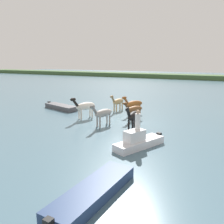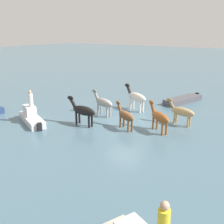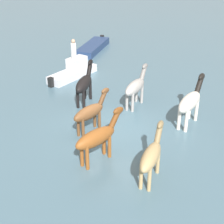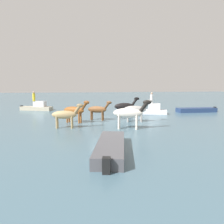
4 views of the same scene
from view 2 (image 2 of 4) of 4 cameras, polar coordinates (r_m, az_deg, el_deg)
The scene contains 11 objects.
ground_plane at distance 18.58m, azimuth 2.84°, elevation -2.65°, with size 172.86×172.86×0.00m, color #476675.
horse_lead at distance 18.16m, azimuth -6.37°, elevation 0.33°, with size 0.61×2.48×1.93m.
horse_mid_herd at distance 17.40m, azimuth 2.95°, elevation -0.77°, with size 1.32×2.10×1.71m.
horse_pinto_flank at distance 21.55m, azimuth 5.27°, elevation 3.27°, with size 1.32×2.59×2.04m.
horse_dark_mare at distance 20.18m, azimuth -1.91°, elevation 2.10°, with size 1.05×2.42×1.88m.
horse_chestnut_trailing at distance 17.17m, azimuth 10.26°, elevation -1.03°, with size 1.61×2.18×1.85m.
horse_rear_stallion at distance 18.75m, azimuth 14.90°, elevation 0.07°, with size 0.82×2.27×1.75m.
boat_skiff_near at distance 19.67m, azimuth -17.07°, elevation -1.35°, with size 2.33×3.67×1.31m.
boat_launch_far at distance 24.96m, azimuth 15.20°, elevation 2.42°, with size 4.55×2.35×0.73m.
person_boatman_standing at distance 7.30m, azimuth 11.15°, elevation -22.63°, with size 0.32×0.32×1.19m.
person_spotter_bow at distance 19.35m, azimuth -17.30°, elevation 2.67°, with size 0.32×0.32×1.19m.
Camera 2 is at (14.83, 9.19, 6.38)m, focal length 42.04 mm.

